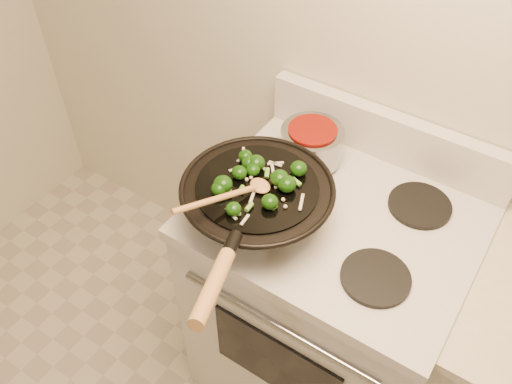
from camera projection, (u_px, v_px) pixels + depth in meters
The scene contains 5 objects.
stove at pixel (325, 301), 1.86m from camera, with size 0.78×0.67×1.08m.
wok at pixel (257, 202), 1.45m from camera, with size 0.41×0.67×0.22m.
stirfry at pixel (258, 178), 1.41m from camera, with size 0.26×0.26×0.05m.
wooden_spoon at pixel (237, 193), 1.36m from camera, with size 0.14×0.28×0.08m.
saucepan at pixel (311, 144), 1.64m from camera, with size 0.19×0.31×0.11m.
Camera 1 is at (0.28, 0.18, 2.06)m, focal length 38.00 mm.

